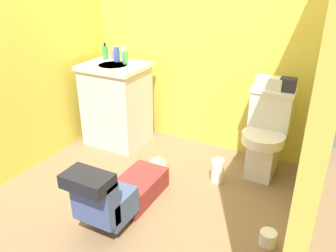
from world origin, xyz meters
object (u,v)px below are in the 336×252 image
at_px(vanity_cabinet, 117,103).
at_px(bottle_white, 124,54).
at_px(faucet, 122,56).
at_px(soap_dispenser, 105,53).
at_px(toilet, 266,135).
at_px(bottle_green, 126,58).
at_px(person_plumber, 123,190).
at_px(toiletry_bag, 288,85).
at_px(bottle_blue, 117,54).
at_px(toilet_paper_roll, 268,238).
at_px(tissue_box, 269,83).
at_px(bottle_pink, 113,55).
at_px(paper_towel_roll, 217,171).

xyz_separation_m(vanity_cabinet, bottle_white, (0.04, 0.11, 0.48)).
bearing_deg(faucet, soap_dispenser, -173.99).
xyz_separation_m(toilet, bottle_green, (-1.39, -0.02, 0.51)).
xyz_separation_m(person_plumber, soap_dispenser, (-0.88, 1.04, 0.71)).
bearing_deg(toiletry_bag, soap_dispenser, -178.36).
relative_size(toiletry_bag, soap_dispenser, 0.75).
bearing_deg(bottle_blue, toiletry_bag, 2.51).
distance_m(faucet, toilet_paper_roll, 2.13).
distance_m(person_plumber, soap_dispenser, 1.54).
bearing_deg(bottle_white, tissue_box, 2.49).
bearing_deg(bottle_pink, person_plumber, -53.02).
distance_m(faucet, bottle_pink, 0.10).
distance_m(tissue_box, toiletry_bag, 0.15).
bearing_deg(soap_dispenser, bottle_white, -2.43).
distance_m(toilet, person_plumber, 1.29).
bearing_deg(bottle_green, tissue_box, 4.71).
relative_size(tissue_box, toiletry_bag, 1.77).
height_order(toilet, toiletry_bag, toiletry_bag).
distance_m(faucet, paper_towel_roll, 1.46).
distance_m(paper_towel_roll, toilet_paper_roll, 0.78).
relative_size(tissue_box, bottle_green, 1.78).
bearing_deg(toilet, vanity_cabinet, -176.88).
bearing_deg(toilet_paper_roll, faucet, 151.91).
bearing_deg(faucet, bottle_pink, -173.96).
xyz_separation_m(toilet, person_plumber, (-0.78, -1.01, -0.19)).
bearing_deg(bottle_white, vanity_cabinet, -109.88).
xyz_separation_m(person_plumber, bottle_blue, (-0.73, 1.02, 0.72)).
xyz_separation_m(soap_dispenser, bottle_white, (0.23, -0.01, 0.01)).
xyz_separation_m(person_plumber, toiletry_bag, (0.89, 1.10, 0.63)).
height_order(bottle_pink, bottle_green, bottle_green).
bearing_deg(soap_dispenser, person_plumber, -49.76).
bearing_deg(toilet_paper_roll, bottle_blue, 153.45).
bearing_deg(toilet, bottle_white, 178.81).
height_order(vanity_cabinet, soap_dispenser, soap_dispenser).
height_order(soap_dispenser, bottle_white, soap_dispenser).
distance_m(toiletry_bag, soap_dispenser, 1.78).
distance_m(toiletry_bag, bottle_white, 1.55).
relative_size(bottle_blue, bottle_green, 1.17).
relative_size(toilet, soap_dispenser, 4.52).
bearing_deg(bottle_green, bottle_pink, 160.28).
distance_m(tissue_box, bottle_pink, 1.54).
distance_m(toiletry_bag, bottle_pink, 1.69).
relative_size(bottle_pink, paper_towel_roll, 0.52).
distance_m(vanity_cabinet, bottle_blue, 0.48).
bearing_deg(person_plumber, paper_towel_roll, 54.76).
bearing_deg(vanity_cabinet, toiletry_bag, 6.17).
height_order(tissue_box, toiletry_bag, toiletry_bag).
relative_size(tissue_box, bottle_blue, 1.52).
distance_m(vanity_cabinet, soap_dispenser, 0.52).
height_order(soap_dispenser, paper_towel_roll, soap_dispenser).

